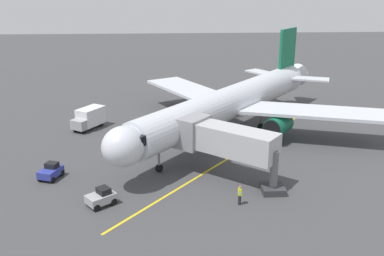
% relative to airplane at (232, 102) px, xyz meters
% --- Properties ---
extents(ground_plane, '(220.00, 220.00, 0.00)m').
position_rel_airplane_xyz_m(ground_plane, '(0.47, -2.14, -4.00)').
color(ground_plane, '#424244').
extents(apron_lead_in_line, '(25.60, 31.04, 0.01)m').
position_rel_airplane_xyz_m(apron_lead_in_line, '(0.18, 6.22, -4.00)').
color(apron_lead_in_line, yellow).
rests_on(apron_lead_in_line, ground).
extents(airplane, '(32.09, 33.86, 11.50)m').
position_rel_airplane_xyz_m(airplane, '(0.00, 0.00, 0.00)').
color(airplane, silver).
rests_on(airplane, ground).
extents(jet_bridge, '(10.05, 8.85, 5.40)m').
position_rel_airplane_xyz_m(jet_bridge, '(3.02, 12.12, -0.24)').
color(jet_bridge, '#B7B7BC').
rests_on(jet_bridge, ground).
extents(ground_crew_marshaller, '(0.27, 0.41, 1.71)m').
position_rel_airplane_xyz_m(ground_crew_marshaller, '(1.99, 17.75, -3.12)').
color(ground_crew_marshaller, '#23232D').
rests_on(ground_crew_marshaller, ground).
extents(ground_crew_wing_walker, '(0.42, 0.29, 1.71)m').
position_rel_airplane_xyz_m(ground_crew_wing_walker, '(-1.85, -6.74, -3.12)').
color(ground_crew_wing_walker, '#23232D').
rests_on(ground_crew_wing_walker, ground).
extents(tug_portside, '(2.74, 2.59, 1.50)m').
position_rel_airplane_xyz_m(tug_portside, '(13.48, 17.10, -3.30)').
color(tug_portside, '#9E9EA3').
rests_on(tug_portside, ground).
extents(tug_starboard_side, '(2.21, 2.67, 1.50)m').
position_rel_airplane_xyz_m(tug_starboard_side, '(18.96, 11.59, -3.30)').
color(tug_starboard_side, '#2D3899').
rests_on(tug_starboard_side, ground).
extents(box_truck_rear_apron, '(4.10, 4.93, 2.62)m').
position_rel_airplane_xyz_m(box_truck_rear_apron, '(17.78, -3.09, -2.62)').
color(box_truck_rear_apron, '#9E9EA3').
rests_on(box_truck_rear_apron, ground).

